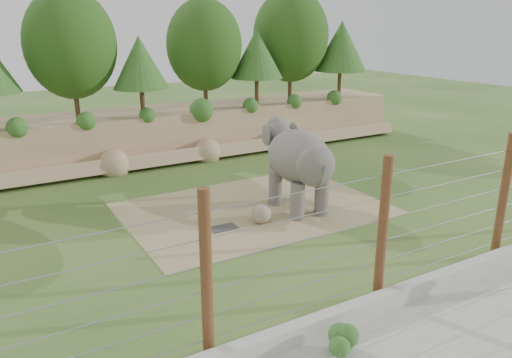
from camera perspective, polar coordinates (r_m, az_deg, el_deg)
ground at (r=17.34m, az=3.36°, el=-6.78°), size 90.00×90.00×0.00m
back_embankment at (r=27.63m, az=-10.34°, el=10.72°), size 30.00×5.52×8.77m
dirt_patch at (r=19.93m, az=-0.21°, el=-3.38°), size 10.00×7.00×0.02m
drain_grate at (r=18.09m, az=-3.81°, el=-5.60°), size 1.00×0.60×0.03m
elephant at (r=19.45m, az=4.89°, el=1.17°), size 2.09×4.24×3.33m
stone_ball at (r=18.38m, az=0.61°, el=-4.01°), size 0.72×0.72×0.72m
retaining_wall at (r=13.82m, az=15.18°, el=-13.04°), size 26.00×0.35×0.50m
walkway at (r=12.89m, az=21.65°, el=-17.51°), size 26.00×4.00×0.01m
barrier_fence at (r=13.35m, az=14.27°, el=-5.68°), size 20.26×0.26×4.00m
walkway_shrub at (r=11.92m, az=9.74°, el=-17.62°), size 0.64×0.64×0.64m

